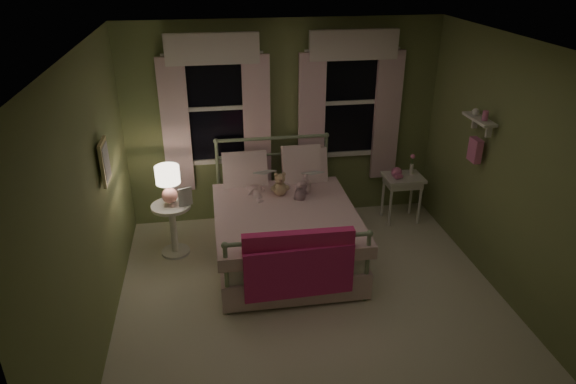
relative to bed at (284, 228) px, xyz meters
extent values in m
plane|color=#F0E7CF|center=(0.16, -1.04, -0.38)|extent=(4.20, 4.20, 0.00)
plane|color=white|center=(0.16, -1.04, 2.22)|extent=(4.20, 4.20, 0.00)
plane|color=olive|center=(0.16, 1.06, 0.92)|extent=(4.00, 0.00, 4.00)
plane|color=olive|center=(0.16, -3.14, 0.92)|extent=(4.00, 0.00, 4.00)
plane|color=olive|center=(-1.84, -1.04, 0.92)|extent=(0.00, 4.20, 4.20)
plane|color=olive|center=(2.16, -1.04, 0.92)|extent=(0.00, 4.20, 4.20)
cube|color=white|center=(-0.01, -0.02, 0.04)|extent=(1.44, 1.94, 0.26)
cube|color=white|center=(-0.01, -0.02, -0.20)|extent=(1.54, 2.02, 0.30)
cube|color=white|center=(-0.01, -0.17, 0.22)|extent=(1.58, 1.75, 0.14)
cylinder|color=#9EB793|center=(-0.70, -0.02, -0.08)|extent=(0.04, 1.90, 0.04)
cylinder|color=#9EB793|center=(0.68, -0.02, -0.08)|extent=(0.04, 1.90, 0.04)
cylinder|color=#9EB793|center=(-0.72, 0.95, 0.20)|extent=(0.04, 0.04, 1.15)
cylinder|color=#9EB793|center=(0.70, 0.95, 0.20)|extent=(0.04, 0.04, 1.15)
sphere|color=#9EB793|center=(-0.72, 0.95, 0.77)|extent=(0.07, 0.07, 0.07)
sphere|color=#9EB793|center=(0.70, 0.95, 0.77)|extent=(0.07, 0.07, 0.07)
cylinder|color=#9EB793|center=(-0.01, 0.95, 0.77)|extent=(1.42, 0.04, 0.04)
cylinder|color=#9EB793|center=(-0.01, 0.95, 0.55)|extent=(1.38, 0.03, 0.03)
cylinder|color=#9EB793|center=(-0.72, -0.99, 0.02)|extent=(0.04, 0.04, 0.80)
cylinder|color=#9EB793|center=(0.70, -0.99, 0.02)|extent=(0.04, 0.04, 0.80)
sphere|color=#9EB793|center=(-0.72, -0.99, 0.42)|extent=(0.07, 0.07, 0.07)
sphere|color=#9EB793|center=(0.70, -0.99, 0.42)|extent=(0.07, 0.07, 0.07)
cylinder|color=#9EB793|center=(-0.01, -0.99, 0.42)|extent=(1.42, 0.04, 0.04)
cube|color=white|center=(-0.39, 0.68, 0.42)|extent=(0.55, 0.32, 0.57)
cube|color=white|center=(0.37, 0.68, 0.42)|extent=(0.55, 0.32, 0.57)
cube|color=white|center=(0.32, 0.68, 0.50)|extent=(0.48, 0.30, 0.51)
cube|color=#E52C76|center=(-0.01, -0.99, 0.34)|extent=(1.10, 0.12, 0.32)
cube|color=#DD2B7E|center=(-0.01, -1.06, 0.07)|extent=(1.10, 0.08, 0.55)
imported|color=#F7D1DD|center=(-0.29, 0.43, 0.53)|extent=(0.26, 0.17, 0.68)
imported|color=#F7D1DD|center=(0.27, 0.43, 0.55)|extent=(0.41, 0.36, 0.72)
imported|color=beige|center=(-0.29, 0.18, 0.59)|extent=(0.22, 0.16, 0.26)
imported|color=beige|center=(0.27, 0.18, 0.54)|extent=(0.21, 0.14, 0.26)
sphere|color=tan|center=(-0.01, 0.28, 0.37)|extent=(0.17, 0.17, 0.17)
sphere|color=tan|center=(-0.01, 0.26, 0.51)|extent=(0.12, 0.12, 0.12)
sphere|color=tan|center=(-0.05, 0.26, 0.57)|extent=(0.05, 0.05, 0.05)
sphere|color=tan|center=(0.04, 0.26, 0.57)|extent=(0.05, 0.05, 0.05)
sphere|color=tan|center=(-0.09, 0.25, 0.39)|extent=(0.07, 0.07, 0.07)
sphere|color=tan|center=(0.07, 0.25, 0.39)|extent=(0.07, 0.07, 0.07)
sphere|color=#8C6B51|center=(-0.01, 0.21, 0.51)|extent=(0.04, 0.04, 0.04)
cylinder|color=white|center=(-1.29, 0.26, 0.25)|extent=(0.46, 0.46, 0.04)
cylinder|color=white|center=(-1.29, 0.26, -0.06)|extent=(0.08, 0.08, 0.60)
cylinder|color=white|center=(-1.29, 0.26, -0.36)|extent=(0.34, 0.34, 0.03)
sphere|color=#FC9D95|center=(-1.29, 0.26, 0.39)|extent=(0.18, 0.18, 0.18)
cylinder|color=pink|center=(-1.29, 0.26, 0.51)|extent=(0.03, 0.03, 0.11)
cylinder|color=#FFEAC6|center=(-1.29, 0.26, 0.65)|extent=(0.28, 0.28, 0.20)
imported|color=beige|center=(-1.19, 0.18, 0.28)|extent=(0.23, 0.27, 0.02)
cube|color=white|center=(1.67, 0.62, 0.25)|extent=(0.50, 0.40, 0.04)
cube|color=white|center=(1.67, 0.62, 0.18)|extent=(0.44, 0.34, 0.08)
cylinder|color=white|center=(1.47, 0.47, -0.07)|extent=(0.04, 0.04, 0.60)
cylinder|color=white|center=(1.87, 0.47, -0.07)|extent=(0.04, 0.04, 0.60)
cylinder|color=white|center=(1.47, 0.77, -0.07)|extent=(0.04, 0.04, 0.60)
cylinder|color=white|center=(1.87, 0.77, -0.07)|extent=(0.04, 0.04, 0.60)
sphere|color=pink|center=(1.57, 0.62, 0.33)|extent=(0.14, 0.14, 0.14)
cube|color=pink|center=(1.57, 0.53, 0.31)|extent=(0.11, 0.07, 0.04)
cylinder|color=white|center=(1.79, 0.67, 0.34)|extent=(0.05, 0.05, 0.14)
cylinder|color=#4C7F3F|center=(1.79, 0.67, 0.45)|extent=(0.01, 0.01, 0.12)
sphere|color=pink|center=(1.79, 0.67, 0.52)|extent=(0.06, 0.06, 0.06)
cube|color=black|center=(-0.69, 1.05, 1.17)|extent=(0.76, 0.02, 1.35)
cube|color=white|center=(-0.69, 1.03, 1.87)|extent=(0.84, 0.05, 0.06)
cube|color=white|center=(-0.69, 1.03, 0.47)|extent=(0.84, 0.05, 0.06)
cube|color=white|center=(-1.09, 1.03, 1.17)|extent=(0.06, 0.05, 1.40)
cube|color=white|center=(-0.29, 1.03, 1.17)|extent=(0.06, 0.05, 1.40)
cube|color=white|center=(-0.69, 1.03, 1.17)|extent=(0.76, 0.04, 0.05)
cube|color=silver|center=(-1.19, 0.98, 0.97)|extent=(0.34, 0.06, 1.70)
cube|color=white|center=(-0.19, 0.98, 0.97)|extent=(0.34, 0.06, 1.70)
cube|color=white|center=(-0.69, 0.96, 1.90)|extent=(1.10, 0.08, 0.36)
cylinder|color=white|center=(-0.69, 1.00, 1.84)|extent=(1.20, 0.03, 0.03)
cube|color=black|center=(1.01, 1.05, 1.17)|extent=(0.76, 0.02, 1.35)
cube|color=white|center=(1.01, 1.03, 1.87)|extent=(0.84, 0.05, 0.06)
cube|color=white|center=(1.01, 1.03, 0.47)|extent=(0.84, 0.05, 0.06)
cube|color=white|center=(0.61, 1.03, 1.17)|extent=(0.06, 0.05, 1.40)
cube|color=white|center=(1.41, 1.03, 1.17)|extent=(0.06, 0.05, 1.40)
cube|color=white|center=(1.01, 1.03, 1.17)|extent=(0.76, 0.04, 0.05)
cube|color=silver|center=(0.51, 0.98, 0.97)|extent=(0.34, 0.06, 1.70)
cube|color=white|center=(1.51, 0.98, 0.97)|extent=(0.34, 0.06, 1.70)
cube|color=white|center=(1.01, 0.96, 1.90)|extent=(1.10, 0.08, 0.36)
cylinder|color=white|center=(1.01, 1.00, 1.84)|extent=(1.20, 0.03, 0.03)
cube|color=white|center=(2.05, -0.34, 1.32)|extent=(0.15, 0.50, 0.03)
cube|color=white|center=(2.09, -0.49, 1.24)|extent=(0.06, 0.03, 0.14)
cube|color=white|center=(2.09, -0.19, 1.24)|extent=(0.06, 0.03, 0.14)
cylinder|color=pink|center=(2.05, -0.44, 1.39)|extent=(0.06, 0.06, 0.10)
sphere|color=white|center=(2.05, -0.24, 1.37)|extent=(0.08, 0.08, 0.08)
cube|color=pink|center=(2.06, -0.34, 0.97)|extent=(0.08, 0.18, 0.26)
cube|color=beige|center=(-1.79, -0.44, 1.12)|extent=(0.03, 0.32, 0.42)
cube|color=silver|center=(-1.78, -0.44, 1.12)|extent=(0.01, 0.25, 0.34)
camera|label=1|loc=(-0.78, -5.18, 2.97)|focal=32.00mm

